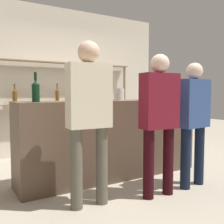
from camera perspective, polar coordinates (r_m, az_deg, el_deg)
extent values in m
plane|color=#B2A893|center=(3.80, 0.00, -13.80)|extent=(16.00, 16.00, 0.00)
cube|color=brown|center=(3.67, 0.00, -5.84)|extent=(2.59, 0.56, 1.07)
cube|color=beige|center=(5.31, -10.53, 6.59)|extent=(4.19, 0.12, 2.80)
cylinder|color=#897056|center=(5.77, 2.70, 1.23)|extent=(0.05, 0.05, 1.75)
cube|color=#897056|center=(5.17, -9.87, 10.40)|extent=(2.72, 0.18, 0.02)
cube|color=#897056|center=(5.15, -9.76, 1.78)|extent=(2.72, 0.18, 0.02)
cylinder|color=brown|center=(4.88, -20.39, 2.93)|extent=(0.08, 0.08, 0.23)
cone|color=brown|center=(4.88, -20.43, 4.51)|extent=(0.08, 0.08, 0.03)
cylinder|color=brown|center=(4.88, -20.45, 5.14)|extent=(0.03, 0.03, 0.07)
cylinder|color=black|center=(4.88, -20.46, 5.64)|extent=(0.03, 0.03, 0.01)
cylinder|color=black|center=(4.96, -16.01, 2.87)|extent=(0.07, 0.07, 0.20)
cone|color=black|center=(4.96, -16.04, 4.20)|extent=(0.07, 0.07, 0.03)
cylinder|color=black|center=(4.96, -16.06, 4.90)|extent=(0.03, 0.03, 0.09)
cylinder|color=maroon|center=(4.96, -16.07, 5.49)|extent=(0.03, 0.03, 0.01)
cylinder|color=brown|center=(5.08, -11.81, 3.19)|extent=(0.07, 0.07, 0.24)
cone|color=brown|center=(5.08, -11.83, 4.72)|extent=(0.07, 0.07, 0.03)
cylinder|color=brown|center=(5.08, -11.85, 5.42)|extent=(0.03, 0.03, 0.09)
cylinder|color=#232328|center=(5.08, -11.85, 6.02)|extent=(0.03, 0.03, 0.01)
cylinder|color=black|center=(5.21, -7.81, 3.19)|extent=(0.07, 0.07, 0.23)
cone|color=black|center=(5.21, -7.82, 4.60)|extent=(0.07, 0.07, 0.03)
cylinder|color=black|center=(5.21, -7.83, 5.29)|extent=(0.03, 0.03, 0.09)
cylinder|color=maroon|center=(5.22, -7.83, 5.88)|extent=(0.03, 0.03, 0.01)
cylinder|color=brown|center=(5.38, -4.02, 3.07)|extent=(0.08, 0.08, 0.19)
cone|color=brown|center=(5.38, -4.03, 4.29)|extent=(0.08, 0.08, 0.03)
cylinder|color=brown|center=(5.38, -4.03, 4.99)|extent=(0.03, 0.03, 0.10)
cylinder|color=maroon|center=(5.38, -4.04, 5.56)|extent=(0.03, 0.03, 0.01)
cylinder|color=brown|center=(5.56, -0.48, 3.07)|extent=(0.07, 0.07, 0.18)
cone|color=brown|center=(5.56, -0.48, 4.19)|extent=(0.07, 0.07, 0.03)
cylinder|color=brown|center=(5.56, -0.48, 4.72)|extent=(0.03, 0.03, 0.07)
cylinder|color=black|center=(5.56, -0.48, 5.15)|extent=(0.03, 0.03, 0.01)
cylinder|color=black|center=(3.11, -16.27, 3.95)|extent=(0.09, 0.09, 0.20)
cone|color=black|center=(3.11, -16.31, 6.16)|extent=(0.09, 0.09, 0.04)
cylinder|color=black|center=(3.11, -16.34, 7.33)|extent=(0.03, 0.03, 0.09)
cylinder|color=#232328|center=(3.12, -16.36, 8.25)|extent=(0.03, 0.03, 0.01)
cylinder|color=black|center=(3.86, 8.66, 4.16)|extent=(0.07, 0.07, 0.21)
cone|color=black|center=(3.86, 8.68, 5.97)|extent=(0.07, 0.07, 0.03)
cylinder|color=black|center=(3.86, 8.69, 6.74)|extent=(0.03, 0.03, 0.07)
cylinder|color=maroon|center=(3.87, 8.69, 7.36)|extent=(0.03, 0.03, 0.01)
cylinder|color=brown|center=(3.44, -1.40, 4.43)|extent=(0.09, 0.09, 0.24)
cone|color=brown|center=(3.44, -1.41, 6.73)|extent=(0.09, 0.09, 0.04)
cylinder|color=brown|center=(3.45, -1.41, 7.80)|extent=(0.03, 0.03, 0.09)
cylinder|color=maroon|center=(3.45, -1.41, 8.63)|extent=(0.04, 0.04, 0.01)
cylinder|color=black|center=(4.15, 8.28, 4.03)|extent=(0.08, 0.08, 0.19)
cone|color=black|center=(4.15, 8.29, 5.60)|extent=(0.08, 0.08, 0.04)
cylinder|color=black|center=(4.16, 8.30, 6.44)|extent=(0.03, 0.03, 0.09)
cylinder|color=#232328|center=(4.16, 8.31, 7.11)|extent=(0.03, 0.03, 0.01)
cylinder|color=brown|center=(4.27, 9.32, 4.22)|extent=(0.08, 0.08, 0.22)
cone|color=brown|center=(4.27, 9.34, 5.93)|extent=(0.08, 0.08, 0.03)
cylinder|color=brown|center=(4.27, 9.35, 6.78)|extent=(0.03, 0.03, 0.09)
cylinder|color=gold|center=(4.28, 9.36, 7.48)|extent=(0.03, 0.03, 0.01)
cylinder|color=silver|center=(4.30, 13.68, 2.72)|extent=(0.06, 0.06, 0.00)
cylinder|color=silver|center=(4.30, 13.69, 3.35)|extent=(0.01, 0.01, 0.09)
cone|color=silver|center=(4.30, 13.71, 4.37)|extent=(0.09, 0.09, 0.06)
cylinder|color=#B2B2B7|center=(4.19, 11.60, 4.21)|extent=(0.18, 0.18, 0.22)
cylinder|color=#B2B2B7|center=(4.19, 11.62, 5.78)|extent=(0.19, 0.19, 0.01)
cylinder|color=silver|center=(3.67, 1.64, 3.86)|extent=(0.13, 0.13, 0.17)
sphere|color=tan|center=(3.65, 1.66, 3.00)|extent=(0.02, 0.02, 0.02)
sphere|color=tan|center=(3.68, 1.11, 3.29)|extent=(0.02, 0.02, 0.02)
sphere|color=tan|center=(3.65, 2.11, 3.22)|extent=(0.02, 0.02, 0.02)
sphere|color=tan|center=(3.64, 1.67, 3.79)|extent=(0.02, 0.02, 0.02)
sphere|color=tan|center=(3.69, 2.29, 3.48)|extent=(0.02, 0.02, 0.02)
cylinder|color=#575347|center=(2.82, -2.23, -11.53)|extent=(0.12, 0.12, 0.82)
cylinder|color=#575347|center=(2.71, -7.77, -12.19)|extent=(0.12, 0.12, 0.82)
cube|color=beige|center=(2.66, -5.05, 3.53)|extent=(0.45, 0.22, 0.65)
sphere|color=#DBB293|center=(2.69, -5.11, 12.86)|extent=(0.22, 0.22, 0.22)
cylinder|color=#121C33|center=(3.59, 18.44, -8.91)|extent=(0.12, 0.12, 0.75)
cylinder|color=#121C33|center=(3.36, 15.71, -9.72)|extent=(0.12, 0.12, 0.75)
cube|color=navy|center=(3.38, 17.37, 1.78)|extent=(0.46, 0.24, 0.59)
sphere|color=beige|center=(3.39, 17.52, 8.49)|extent=(0.20, 0.20, 0.20)
cylinder|color=#575347|center=(4.50, -5.04, -5.75)|extent=(0.13, 0.13, 0.79)
cylinder|color=#575347|center=(4.64, -1.67, -5.41)|extent=(0.13, 0.13, 0.79)
cube|color=beige|center=(4.50, -3.36, 3.37)|extent=(0.49, 0.23, 0.63)
sphere|color=#936B4C|center=(4.51, -3.39, 8.73)|extent=(0.21, 0.21, 0.21)
cylinder|color=black|center=(3.14, 12.13, -10.38)|extent=(0.12, 0.12, 0.78)
cylinder|color=black|center=(2.98, 7.97, -11.14)|extent=(0.12, 0.12, 0.78)
cube|color=maroon|center=(2.96, 10.28, 2.36)|extent=(0.44, 0.21, 0.61)
sphere|color=beige|center=(2.97, 10.39, 10.31)|extent=(0.21, 0.21, 0.21)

